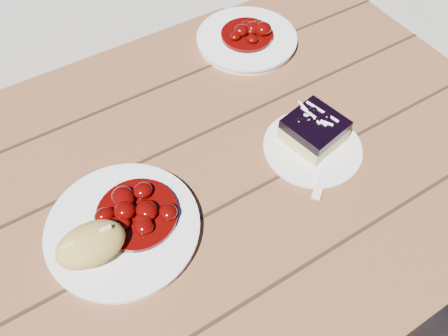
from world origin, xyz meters
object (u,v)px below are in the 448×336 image
blueberry_cake (314,130)px  bread_roll (91,244)px  second_plate (247,40)px  picnic_table (30,310)px  dessert_plate (312,148)px  main_plate (123,228)px

blueberry_cake → bread_roll: bearing=169.5°
blueberry_cake → second_plate: 0.32m
bread_roll → picnic_table: bearing=160.6°
bread_roll → second_plate: 0.59m
dessert_plate → blueberry_cake: size_ratio=1.60×
bread_roll → blueberry_cake: (0.44, 0.01, -0.01)m
dessert_plate → blueberry_cake: (0.01, 0.02, 0.03)m
second_plate → picnic_table: bearing=-157.7°
blueberry_cake → second_plate: bearing=68.0°
bread_roll → blueberry_cake: bearing=0.8°
picnic_table → bread_roll: size_ratio=18.53×
main_plate → dessert_plate: bearing=-4.5°
main_plate → blueberry_cake: bearing=-2.1°
blueberry_cake → second_plate: blueberry_cake is taller
dessert_plate → second_plate: second_plate is taller
picnic_table → blueberry_cake: blueberry_cake is taller
picnic_table → main_plate: size_ratio=8.10×
second_plate → bread_roll: bearing=-147.2°
main_plate → blueberry_cake: (0.38, -0.01, 0.03)m
bread_roll → blueberry_cake: bread_roll is taller
picnic_table → dessert_plate: size_ratio=11.22×
picnic_table → blueberry_cake: bearing=-4.6°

